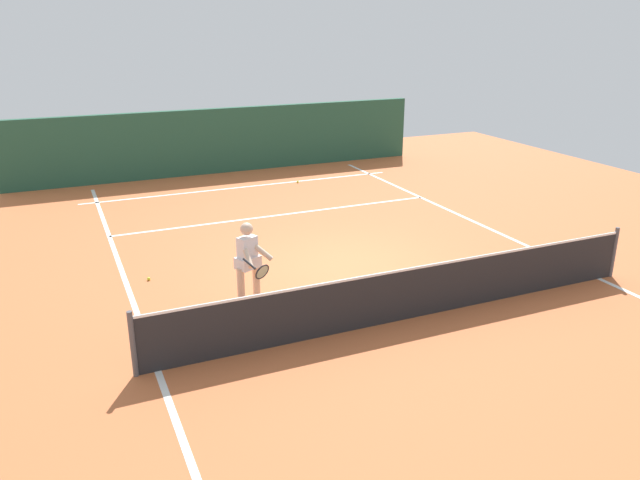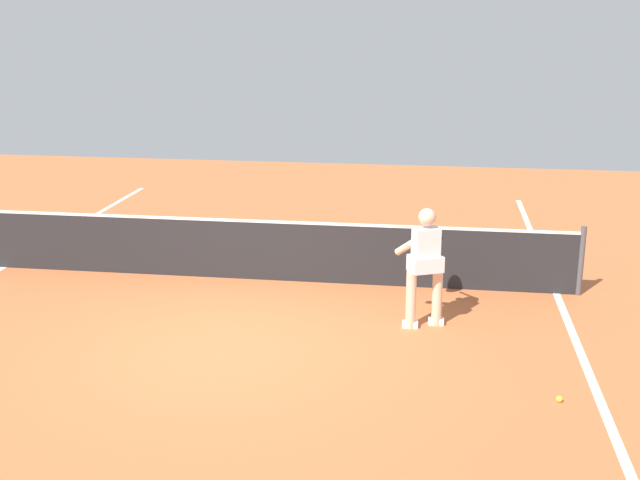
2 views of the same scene
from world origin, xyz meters
name	(u,v)px [view 2 (image 2 of 2)]	position (x,y,z in m)	size (l,w,h in m)	color
ground_plane	(223,345)	(0.00, 0.00, 0.00)	(24.82, 24.82, 0.00)	#C66638
sideline_right_marking	(586,367)	(4.24, 0.00, 0.00)	(0.10, 17.09, 0.01)	white
court_net	(266,250)	(0.00, 2.51, 0.47)	(9.16, 0.08, 1.01)	#4C4C51
tennis_player	(425,262)	(2.37, 1.01, 0.85)	(0.67, 1.12, 1.55)	beige
tennis_ball_near	(559,399)	(3.82, -0.92, 0.03)	(0.07, 0.07, 0.07)	#D1E533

